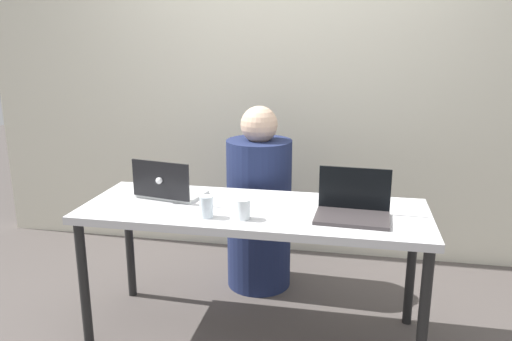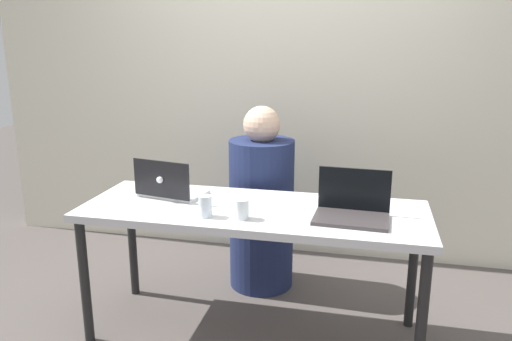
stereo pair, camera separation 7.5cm
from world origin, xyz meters
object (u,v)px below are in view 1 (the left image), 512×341
at_px(person_at_center, 259,208).
at_px(laptop_back_left, 168,189).
at_px(laptop_front_right, 353,207).
at_px(water_glass_center, 243,210).
at_px(water_glass_left, 207,208).

bearing_deg(person_at_center, laptop_back_left, 36.21).
bearing_deg(person_at_center, laptop_front_right, 118.09).
xyz_separation_m(laptop_front_right, water_glass_center, (-0.51, -0.13, -0.01)).
height_order(laptop_back_left, water_glass_center, laptop_back_left).
height_order(laptop_back_left, water_glass_left, laptop_back_left).
relative_size(laptop_back_left, water_glass_center, 3.89).
relative_size(laptop_back_left, laptop_front_right, 1.05).
xyz_separation_m(person_at_center, water_glass_center, (0.06, -0.75, 0.25)).
bearing_deg(laptop_back_left, person_at_center, -117.88).
xyz_separation_m(laptop_back_left, water_glass_left, (0.29, -0.26, -0.00)).
distance_m(person_at_center, laptop_front_right, 0.89).
distance_m(laptop_front_right, water_glass_left, 0.71).
relative_size(water_glass_left, water_glass_center, 1.09).
xyz_separation_m(person_at_center, laptop_back_left, (-0.41, -0.50, 0.25)).
distance_m(person_at_center, water_glass_center, 0.79).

